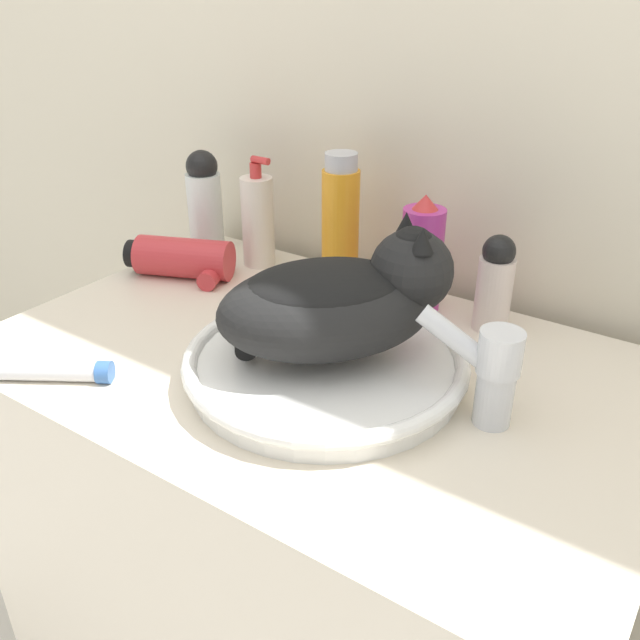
% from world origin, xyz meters
% --- Properties ---
extents(wall_back, '(8.00, 0.05, 2.40)m').
position_xyz_m(wall_back, '(0.00, 0.63, 1.20)').
color(wall_back, beige).
rests_on(wall_back, ground_plane).
extents(vanity_counter, '(0.90, 0.58, 0.90)m').
position_xyz_m(vanity_counter, '(0.00, 0.29, 0.45)').
color(vanity_counter, beige).
rests_on(vanity_counter, ground_plane).
extents(sink_basin, '(0.36, 0.36, 0.04)m').
position_xyz_m(sink_basin, '(0.04, 0.26, 0.92)').
color(sink_basin, white).
rests_on(sink_basin, vanity_counter).
extents(cat, '(0.33, 0.31, 0.17)m').
position_xyz_m(cat, '(0.05, 0.27, 1.01)').
color(cat, black).
rests_on(cat, sink_basin).
extents(faucet, '(0.13, 0.05, 0.13)m').
position_xyz_m(faucet, '(0.24, 0.29, 0.97)').
color(faucet, silver).
rests_on(faucet, vanity_counter).
extents(spray_bottle_trigger, '(0.06, 0.06, 0.18)m').
position_xyz_m(spray_bottle_trigger, '(0.04, 0.51, 0.98)').
color(spray_bottle_trigger, '#B2338C').
rests_on(spray_bottle_trigger, vanity_counter).
extents(soap_pump_bottle, '(0.06, 0.06, 0.19)m').
position_xyz_m(soap_pump_bottle, '(-0.27, 0.51, 0.98)').
color(soap_pump_bottle, silver).
rests_on(soap_pump_bottle, vanity_counter).
extents(lotion_bottle_white, '(0.06, 0.06, 0.19)m').
position_xyz_m(lotion_bottle_white, '(-0.40, 0.51, 0.99)').
color(lotion_bottle_white, silver).
rests_on(lotion_bottle_white, vanity_counter).
extents(shampoo_bottle_tall, '(0.06, 0.06, 0.22)m').
position_xyz_m(shampoo_bottle_tall, '(-0.10, 0.51, 1.01)').
color(shampoo_bottle_tall, orange).
rests_on(shampoo_bottle_tall, vanity_counter).
extents(deodorant_stick, '(0.05, 0.05, 0.14)m').
position_xyz_m(deodorant_stick, '(0.16, 0.51, 0.97)').
color(deodorant_stick, silver).
rests_on(deodorant_stick, vanity_counter).
extents(cream_tube, '(0.16, 0.11, 0.03)m').
position_xyz_m(cream_tube, '(-0.25, 0.05, 0.91)').
color(cream_tube, silver).
rests_on(cream_tube, vanity_counter).
extents(hair_dryer, '(0.19, 0.14, 0.07)m').
position_xyz_m(hair_dryer, '(-0.34, 0.39, 0.93)').
color(hair_dryer, '#C63338').
rests_on(hair_dryer, vanity_counter).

